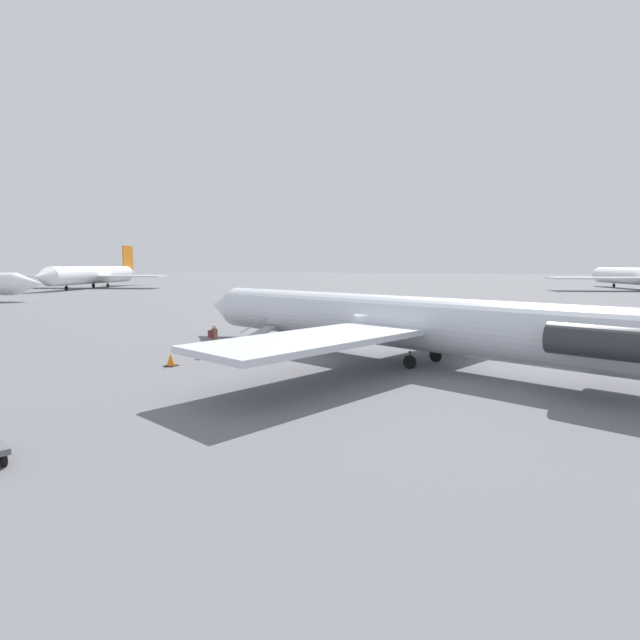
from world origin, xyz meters
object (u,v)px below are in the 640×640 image
(airplane_main, at_px, (398,321))
(airplane_far_center, at_px, (95,275))
(boarding_stairs, at_px, (238,345))
(passenger, at_px, (214,337))

(airplane_main, bearing_deg, airplane_far_center, -14.15)
(boarding_stairs, xyz_separation_m, passenger, (0.48, 1.60, 0.62))
(passenger, bearing_deg, boarding_stairs, 0.12)
(boarding_stairs, height_order, passenger, boarding_stairs)
(airplane_far_center, distance_m, passenger, 95.62)
(airplane_main, bearing_deg, boarding_stairs, 24.06)
(airplane_main, distance_m, passenger, 10.43)
(airplane_main, height_order, passenger, airplane_main)
(airplane_main, height_order, airplane_far_center, airplane_far_center)
(airplane_far_center, relative_size, passenger, 22.82)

